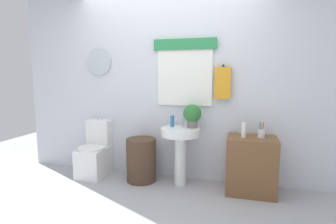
# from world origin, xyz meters

# --- Properties ---
(ground_plane) EXTENTS (8.00, 8.00, 0.00)m
(ground_plane) POSITION_xyz_m (0.00, 0.00, 0.00)
(ground_plane) COLOR #A3A3A8
(back_wall) EXTENTS (4.40, 0.18, 2.60)m
(back_wall) POSITION_xyz_m (0.00, 1.15, 1.30)
(back_wall) COLOR silver
(back_wall) RESTS_ON ground_plane
(toilet) EXTENTS (0.38, 0.51, 0.80)m
(toilet) POSITION_xyz_m (-1.02, 0.89, 0.30)
(toilet) COLOR white
(toilet) RESTS_ON ground_plane
(laundry_hamper) EXTENTS (0.40, 0.40, 0.58)m
(laundry_hamper) POSITION_xyz_m (-0.31, 0.85, 0.29)
(laundry_hamper) COLOR #4C3828
(laundry_hamper) RESTS_ON ground_plane
(pedestal_sink) EXTENTS (0.50, 0.50, 0.76)m
(pedestal_sink) POSITION_xyz_m (0.23, 0.85, 0.57)
(pedestal_sink) COLOR white
(pedestal_sink) RESTS_ON ground_plane
(faucet) EXTENTS (0.03, 0.03, 0.10)m
(faucet) POSITION_xyz_m (0.23, 0.97, 0.81)
(faucet) COLOR silver
(faucet) RESTS_ON pedestal_sink
(wooden_cabinet) EXTENTS (0.58, 0.44, 0.68)m
(wooden_cabinet) POSITION_xyz_m (1.11, 0.85, 0.34)
(wooden_cabinet) COLOR brown
(wooden_cabinet) RESTS_ON ground_plane
(soap_bottle) EXTENTS (0.05, 0.05, 0.15)m
(soap_bottle) POSITION_xyz_m (0.11, 0.90, 0.83)
(soap_bottle) COLOR #2D6BB7
(soap_bottle) RESTS_ON pedestal_sink
(potted_plant) EXTENTS (0.23, 0.23, 0.30)m
(potted_plant) POSITION_xyz_m (0.37, 0.91, 0.92)
(potted_plant) COLOR slate
(potted_plant) RESTS_ON pedestal_sink
(lotion_bottle) EXTENTS (0.05, 0.05, 0.19)m
(lotion_bottle) POSITION_xyz_m (1.01, 0.81, 0.78)
(lotion_bottle) COLOR white
(lotion_bottle) RESTS_ON wooden_cabinet
(toothbrush_cup) EXTENTS (0.08, 0.08, 0.19)m
(toothbrush_cup) POSITION_xyz_m (1.21, 0.87, 0.74)
(toothbrush_cup) COLOR silver
(toothbrush_cup) RESTS_ON wooden_cabinet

